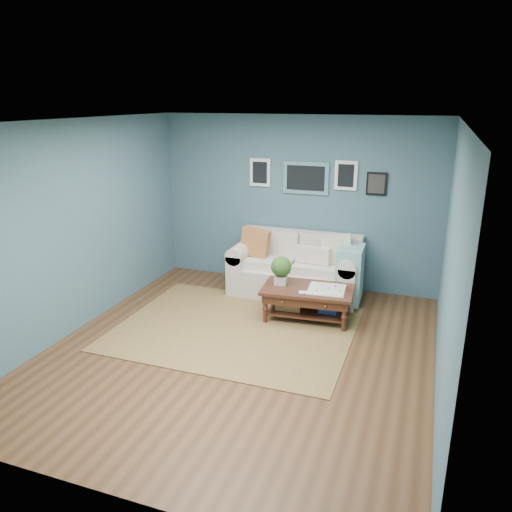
% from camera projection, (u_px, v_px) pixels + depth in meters
% --- Properties ---
extents(room_shell, '(5.00, 5.02, 2.70)m').
position_uv_depth(room_shell, '(241.00, 242.00, 5.71)').
color(room_shell, brown).
rests_on(room_shell, ground).
extents(area_rug, '(3.06, 2.44, 0.01)m').
position_uv_depth(area_rug, '(235.00, 328.00, 6.65)').
color(area_rug, brown).
rests_on(area_rug, ground).
extents(loveseat, '(2.02, 0.92, 1.04)m').
position_uv_depth(loveseat, '(302.00, 268.00, 7.70)').
color(loveseat, beige).
rests_on(loveseat, ground).
extents(coffee_table, '(1.28, 0.82, 0.86)m').
position_uv_depth(coffee_table, '(303.00, 293.00, 6.85)').
color(coffee_table, '#331A10').
rests_on(coffee_table, ground).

